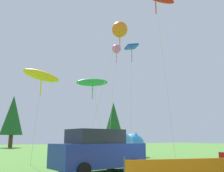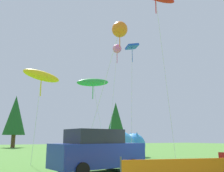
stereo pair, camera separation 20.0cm
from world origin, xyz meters
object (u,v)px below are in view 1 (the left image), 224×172
(parked_car, at_px, (98,151))
(kite_pink_octopus, at_px, (116,49))
(kite_blue_box, at_px, (132,49))
(folding_chair, at_px, (224,161))
(kite_green_fish, at_px, (93,83))
(inflatable_cat, at_px, (116,146))
(kite_orange_flower, at_px, (120,30))
(kite_yellow_hero, at_px, (41,76))

(parked_car, xyz_separation_m, kite_pink_octopus, (4.91, 6.86, 8.14))
(kite_blue_box, relative_size, kite_pink_octopus, 0.93)
(folding_chair, xyz_separation_m, kite_green_fish, (-2.99, 8.91, 5.28))
(inflatable_cat, bearing_deg, kite_orange_flower, -148.92)
(folding_chair, distance_m, kite_blue_box, 10.97)
(kite_orange_flower, height_order, kite_green_fish, kite_orange_flower)
(kite_orange_flower, distance_m, kite_green_fish, 4.67)
(folding_chair, relative_size, kite_yellow_hero, 0.15)
(inflatable_cat, distance_m, kite_orange_flower, 8.60)
(inflatable_cat, bearing_deg, kite_green_fish, 136.03)
(folding_chair, height_order, kite_pink_octopus, kite_pink_octopus)
(inflatable_cat, relative_size, kite_pink_octopus, 0.78)
(inflatable_cat, distance_m, kite_yellow_hero, 7.80)
(kite_pink_octopus, bearing_deg, parked_car, -125.63)
(kite_pink_octopus, height_order, kite_green_fish, kite_pink_octopus)
(parked_car, xyz_separation_m, kite_yellow_hero, (-1.89, 4.37, 4.40))
(kite_orange_flower, bearing_deg, folding_chair, -64.81)
(parked_car, relative_size, kite_orange_flower, 0.49)
(kite_yellow_hero, xyz_separation_m, kite_blue_box, (7.06, 0.50, 3.20))
(parked_car, bearing_deg, kite_pink_octopus, 45.67)
(kite_yellow_hero, bearing_deg, folding_chair, -43.37)
(kite_orange_flower, bearing_deg, kite_green_fish, 97.13)
(kite_yellow_hero, xyz_separation_m, kite_orange_flower, (4.79, -1.50, 3.53))
(kite_green_fish, bearing_deg, kite_orange_flower, -82.87)
(kite_yellow_hero, height_order, kite_green_fish, kite_green_fish)
(kite_pink_octopus, distance_m, kite_orange_flower, 4.46)
(inflatable_cat, height_order, kite_pink_octopus, kite_pink_octopus)
(parked_car, distance_m, kite_yellow_hero, 6.48)
(parked_car, xyz_separation_m, kite_green_fish, (2.47, 6.33, 4.83))
(kite_yellow_hero, distance_m, kite_orange_flower, 6.13)
(folding_chair, bearing_deg, kite_pink_octopus, -111.67)
(folding_chair, bearing_deg, kite_yellow_hero, -68.40)
(parked_car, height_order, kite_blue_box, kite_blue_box)
(kite_blue_box, height_order, kite_orange_flower, kite_orange_flower)
(folding_chair, xyz_separation_m, inflatable_cat, (-1.08, 8.55, 0.50))
(folding_chair, relative_size, kite_pink_octopus, 0.09)
(folding_chair, distance_m, inflatable_cat, 8.63)
(kite_orange_flower, xyz_separation_m, kite_green_fish, (-0.43, 3.46, -3.10))
(kite_blue_box, bearing_deg, kite_orange_flower, -138.68)
(kite_pink_octopus, relative_size, kite_green_fish, 1.52)
(kite_yellow_hero, distance_m, kite_pink_octopus, 8.15)
(parked_car, height_order, folding_chair, parked_car)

